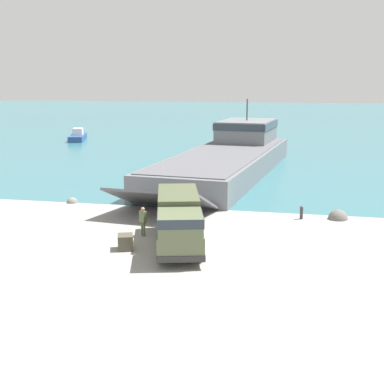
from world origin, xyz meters
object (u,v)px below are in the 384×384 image
(mooring_bollard, at_px, (301,212))
(cargo_crate, at_px, (125,242))
(moored_boat_a, at_px, (78,136))
(landing_craft, at_px, (230,155))
(military_truck, at_px, (179,220))
(soldier_on_ramp, at_px, (143,219))

(mooring_bollard, relative_size, cargo_crate, 0.90)
(moored_boat_a, bearing_deg, landing_craft, 122.55)
(landing_craft, xyz_separation_m, cargo_crate, (-2.11, -26.41, -1.22))
(moored_boat_a, xyz_separation_m, cargo_crate, (24.29, -49.29, -0.19))
(military_truck, distance_m, soldier_on_ramp, 2.98)
(military_truck, relative_size, moored_boat_a, 1.14)
(military_truck, height_order, moored_boat_a, military_truck)
(military_truck, bearing_deg, cargo_crate, -82.41)
(soldier_on_ramp, xyz_separation_m, moored_boat_a, (-24.51, 46.67, -0.42))
(military_truck, xyz_separation_m, moored_boat_a, (-27.03, 48.18, -0.94))
(soldier_on_ramp, distance_m, mooring_bollard, 10.91)
(moored_boat_a, relative_size, mooring_bollard, 8.22)
(landing_craft, height_order, mooring_bollard, landing_craft)
(soldier_on_ramp, xyz_separation_m, cargo_crate, (-0.22, -2.62, -0.61))
(landing_craft, xyz_separation_m, military_truck, (0.63, -25.29, -0.10))
(landing_craft, xyz_separation_m, mooring_bollard, (7.27, -17.87, -1.15))
(moored_boat_a, height_order, cargo_crate, moored_boat_a)
(military_truck, distance_m, moored_boat_a, 55.25)
(landing_craft, relative_size, cargo_crate, 35.02)
(cargo_crate, bearing_deg, moored_boat_a, 116.24)
(mooring_bollard, bearing_deg, military_truck, -131.79)
(military_truck, bearing_deg, mooring_bollard, 123.58)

